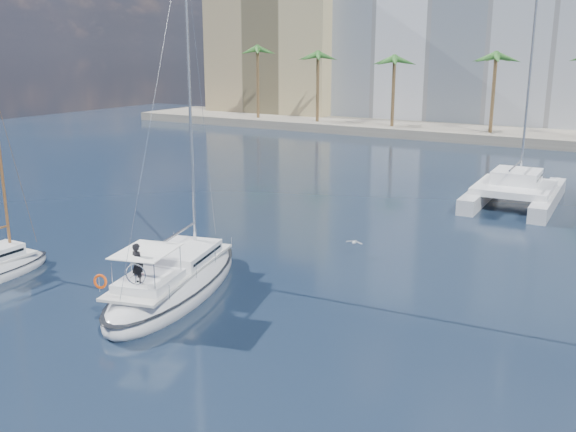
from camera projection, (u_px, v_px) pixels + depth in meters
The scene contains 9 objects.
ground at pixel (280, 298), 29.71m from camera, with size 160.00×160.00×0.00m, color black.
quay at pixel (536, 136), 80.12m from camera, with size 120.00×14.00×1.20m, color gray.
building_modern at pixel (474, 29), 92.67m from camera, with size 42.00×16.00×28.00m, color white.
building_tan_left at pixel (283, 50), 105.09m from camera, with size 22.00×14.00×22.00m, color tan.
palm_left at pixel (287, 55), 91.33m from camera, with size 3.60×3.60×12.30m.
palm_centre at pixel (538, 57), 74.36m from camera, with size 3.60×3.60×12.30m.
main_sloop at pixel (175, 283), 30.19m from camera, with size 6.56×12.16×17.22m.
catamaran at pixel (515, 188), 47.70m from camera, with size 6.42×12.02×17.19m.
seagull at pixel (354, 242), 35.62m from camera, with size 0.99×0.42×0.18m.
Camera 1 is at (14.65, -23.61, 11.20)m, focal length 40.00 mm.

